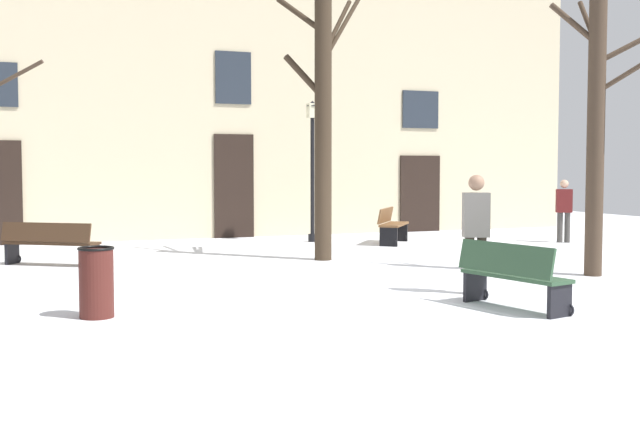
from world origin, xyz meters
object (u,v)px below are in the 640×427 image
Objects in this scene: tree_near_facade at (323,116)px; bench_far_corner at (50,243)px; person_near_bench at (564,208)px; bench_by_litter_bin at (392,225)px; bench_near_lamp at (512,275)px; streetlamp at (312,155)px; tree_center at (597,126)px; person_by_shop_door at (476,228)px; litter_bin at (96,282)px.

tree_near_facade reaches higher than bench_far_corner.
tree_near_facade is at bearing 39.28° from person_near_bench.
bench_by_litter_bin is 0.91× the size of bench_near_lamp.
person_near_bench reaches higher than bench_far_corner.
streetlamp reaches higher than bench_by_litter_bin.
streetlamp reaches higher than bench_near_lamp.
tree_near_facade is 1.24× the size of tree_center.
bench_by_litter_bin is 8.14m from bench_far_corner.
streetlamp reaches higher than person_by_shop_door.
streetlamp is at bearing -122.98° from bench_far_corner.
litter_bin is at bearing -125.60° from streetlamp.
bench_far_corner is 8.17m from person_by_shop_door.
litter_bin is 0.53× the size of bench_near_lamp.
litter_bin is 5.40m from person_by_shop_door.
bench_near_lamp is (5.56, -6.99, 0.01)m from bench_far_corner.
bench_near_lamp is at bearing -14.87° from litter_bin.
bench_far_corner is at bearing 169.52° from tree_near_facade.
person_near_bench is at bearing 10.02° from tree_near_facade.
bench_far_corner is 1.03× the size of person_by_shop_door.
person_near_bench is at bearing -55.46° from bench_near_lamp.
bench_far_corner is (-8.00, -1.52, -0.02)m from bench_by_litter_bin.
person_by_shop_door reaches higher than litter_bin.
streetlamp is 7.09m from bench_far_corner.
person_near_bench is at bearing -144.66° from bench_far_corner.
person_near_bench reaches higher than litter_bin.
tree_near_facade is 1.71× the size of streetlamp.
streetlamp is (1.13, 3.64, -0.73)m from tree_near_facade.
tree_center reaches higher than bench_far_corner.
bench_far_corner is 8.93m from bench_near_lamp.
tree_near_facade reaches higher than bench_by_litter_bin.
tree_center is at bearing -72.03° from streetlamp.
bench_far_corner is at bearing -23.58° from person_by_shop_door.
person_by_shop_door is (0.21, 1.22, 0.54)m from bench_near_lamp.
streetlamp is 8.55m from person_by_shop_door.
person_by_shop_door is (5.77, -5.77, 0.54)m from bench_far_corner.
streetlamp is 9.85m from bench_near_lamp.
bench_near_lamp is at bearing -94.61° from streetlamp.
tree_center is 7.88m from streetlamp.
litter_bin is at bearing 19.81° from person_by_shop_door.
streetlamp is at bearing 6.72° from person_near_bench.
litter_bin is 0.59× the size of bench_by_litter_bin.
tree_center is 10.22m from bench_far_corner.
tree_center is at bearing -47.23° from tree_near_facade.
litter_bin is at bearing -174.49° from tree_center.
person_by_shop_door is 8.78m from person_near_bench.
person_near_bench is (12.15, 0.26, 0.42)m from bench_far_corner.
person_by_shop_door is (5.37, -0.15, 0.54)m from litter_bin.
tree_center is 3.53m from person_by_shop_door.
tree_near_facade reaches higher than tree_center.
bench_far_corner is (-0.39, 5.62, -0.00)m from litter_bin.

